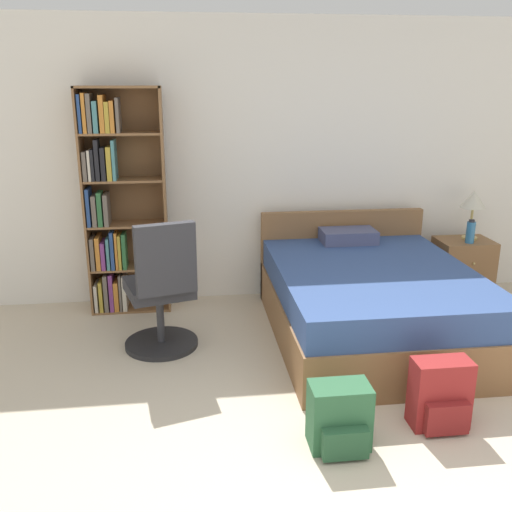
{
  "coord_description": "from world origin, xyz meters",
  "views": [
    {
      "loc": [
        -0.91,
        -2.09,
        2.04
      ],
      "look_at": [
        -0.39,
        1.98,
        0.77
      ],
      "focal_mm": 40.0,
      "sensor_mm": 36.0,
      "label": 1
    }
  ],
  "objects_px": {
    "backpack_red": "(441,396)",
    "office_chair": "(162,294)",
    "nightstand": "(462,268)",
    "backpack_green": "(340,418)",
    "bed": "(370,300)",
    "bookshelf": "(115,205)",
    "table_lamp": "(473,201)",
    "water_bottle": "(471,232)"
  },
  "relations": [
    {
      "from": "nightstand",
      "to": "water_bottle",
      "type": "bearing_deg",
      "value": -95.48
    },
    {
      "from": "water_bottle",
      "to": "bookshelf",
      "type": "bearing_deg",
      "value": 176.56
    },
    {
      "from": "bookshelf",
      "to": "bed",
      "type": "bearing_deg",
      "value": -21.95
    },
    {
      "from": "bookshelf",
      "to": "bed",
      "type": "distance_m",
      "value": 2.36
    },
    {
      "from": "bed",
      "to": "water_bottle",
      "type": "relative_size",
      "value": 9.01
    },
    {
      "from": "backpack_red",
      "to": "office_chair",
      "type": "bearing_deg",
      "value": 143.72
    },
    {
      "from": "office_chair",
      "to": "water_bottle",
      "type": "height_order",
      "value": "office_chair"
    },
    {
      "from": "office_chair",
      "to": "table_lamp",
      "type": "bearing_deg",
      "value": 16.54
    },
    {
      "from": "nightstand",
      "to": "backpack_green",
      "type": "bearing_deg",
      "value": -129.56
    },
    {
      "from": "bed",
      "to": "nightstand",
      "type": "relative_size",
      "value": 3.5
    },
    {
      "from": "water_bottle",
      "to": "backpack_red",
      "type": "distance_m",
      "value": 2.34
    },
    {
      "from": "bookshelf",
      "to": "backpack_green",
      "type": "distance_m",
      "value": 2.84
    },
    {
      "from": "bookshelf",
      "to": "office_chair",
      "type": "distance_m",
      "value": 1.13
    },
    {
      "from": "table_lamp",
      "to": "water_bottle",
      "type": "distance_m",
      "value": 0.3
    },
    {
      "from": "table_lamp",
      "to": "backpack_green",
      "type": "bearing_deg",
      "value": -129.97
    },
    {
      "from": "bookshelf",
      "to": "water_bottle",
      "type": "distance_m",
      "value": 3.28
    },
    {
      "from": "bed",
      "to": "nightstand",
      "type": "height_order",
      "value": "bed"
    },
    {
      "from": "table_lamp",
      "to": "backpack_red",
      "type": "bearing_deg",
      "value": -119.86
    },
    {
      "from": "water_bottle",
      "to": "bed",
      "type": "bearing_deg",
      "value": -150.88
    },
    {
      "from": "bed",
      "to": "office_chair",
      "type": "height_order",
      "value": "office_chair"
    },
    {
      "from": "bookshelf",
      "to": "table_lamp",
      "type": "relative_size",
      "value": 4.25
    },
    {
      "from": "nightstand",
      "to": "table_lamp",
      "type": "distance_m",
      "value": 0.66
    },
    {
      "from": "backpack_red",
      "to": "backpack_green",
      "type": "bearing_deg",
      "value": -169.47
    },
    {
      "from": "bed",
      "to": "backpack_green",
      "type": "distance_m",
      "value": 1.6
    },
    {
      "from": "office_chair",
      "to": "backpack_red",
      "type": "distance_m",
      "value": 2.13
    },
    {
      "from": "bookshelf",
      "to": "nightstand",
      "type": "relative_size",
      "value": 3.47
    },
    {
      "from": "office_chair",
      "to": "nightstand",
      "type": "distance_m",
      "value": 2.98
    },
    {
      "from": "bed",
      "to": "bookshelf",
      "type": "bearing_deg",
      "value": 158.05
    },
    {
      "from": "backpack_green",
      "to": "nightstand",
      "type": "bearing_deg",
      "value": 50.44
    },
    {
      "from": "bookshelf",
      "to": "nightstand",
      "type": "distance_m",
      "value": 3.35
    },
    {
      "from": "nightstand",
      "to": "backpack_red",
      "type": "bearing_deg",
      "value": -119.09
    },
    {
      "from": "table_lamp",
      "to": "backpack_red",
      "type": "height_order",
      "value": "table_lamp"
    },
    {
      "from": "nightstand",
      "to": "water_bottle",
      "type": "height_order",
      "value": "water_bottle"
    },
    {
      "from": "bed",
      "to": "table_lamp",
      "type": "bearing_deg",
      "value": 32.48
    },
    {
      "from": "office_chair",
      "to": "backpack_red",
      "type": "height_order",
      "value": "office_chair"
    },
    {
      "from": "bookshelf",
      "to": "backpack_red",
      "type": "height_order",
      "value": "bookshelf"
    },
    {
      "from": "bed",
      "to": "water_bottle",
      "type": "distance_m",
      "value": 1.38
    },
    {
      "from": "backpack_red",
      "to": "nightstand",
      "type": "bearing_deg",
      "value": 60.91
    },
    {
      "from": "bed",
      "to": "backpack_red",
      "type": "distance_m",
      "value": 1.34
    },
    {
      "from": "table_lamp",
      "to": "backpack_red",
      "type": "relative_size",
      "value": 1.07
    },
    {
      "from": "backpack_red",
      "to": "water_bottle",
      "type": "bearing_deg",
      "value": 59.92
    },
    {
      "from": "office_chair",
      "to": "backpack_green",
      "type": "distance_m",
      "value": 1.75
    }
  ]
}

